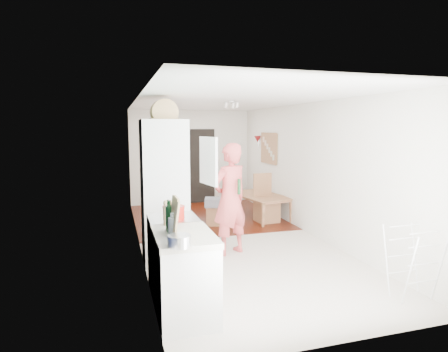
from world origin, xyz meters
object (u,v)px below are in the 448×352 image
stool (214,216)px  drying_rack (413,263)px  dining_table (261,208)px  dining_chair (267,198)px  person (230,189)px

stool → drying_rack: bearing=-70.5°
dining_table → dining_chair: size_ratio=1.25×
dining_table → drying_rack: drying_rack is taller
person → drying_rack: bearing=104.6°
dining_table → dining_chair: bearing=168.3°
dining_table → dining_chair: 0.46m
dining_chair → stool: bearing=171.8°
dining_table → drying_rack: 4.25m
person → dining_chair: 2.27m
person → stool: 1.98m
person → stool: bearing=-118.5°
dining_chair → person: bearing=-134.1°
person → dining_chair: size_ratio=2.03×
person → dining_chair: bearing=-150.5°
dining_chair → dining_table: bearing=82.8°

